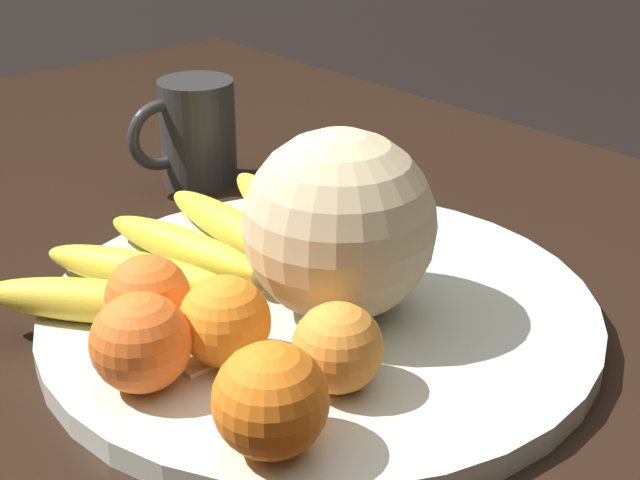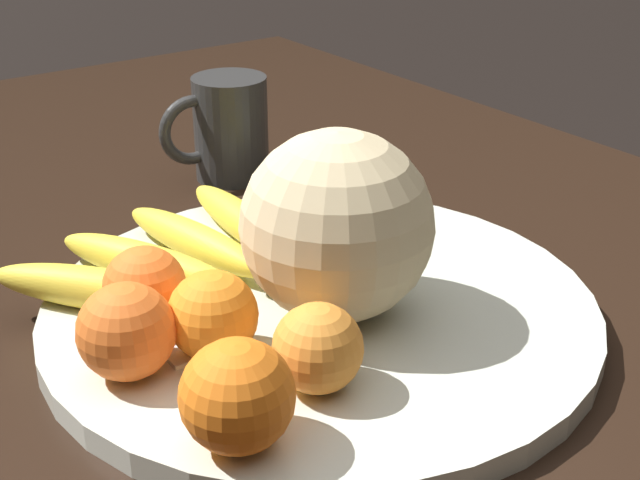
{
  "view_description": "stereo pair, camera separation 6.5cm",
  "coord_description": "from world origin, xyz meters",
  "px_view_note": "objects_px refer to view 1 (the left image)",
  "views": [
    {
      "loc": [
        0.45,
        -0.42,
        1.12
      ],
      "look_at": [
        0.02,
        -0.03,
        0.84
      ],
      "focal_mm": 50.0,
      "sensor_mm": 36.0,
      "label": 1
    },
    {
      "loc": [
        0.49,
        -0.37,
        1.12
      ],
      "look_at": [
        0.02,
        -0.03,
        0.84
      ],
      "focal_mm": 50.0,
      "sensor_mm": 36.0,
      "label": 2
    }
  ],
  "objects_px": {
    "orange_front_left": "(141,343)",
    "ceramic_mug": "(195,132)",
    "orange_back_right": "(338,348)",
    "produce_tag": "(177,348)",
    "orange_back_left": "(271,400)",
    "banana_bunch": "(190,250)",
    "orange_mid_center": "(148,297)",
    "fruit_bowl": "(320,309)",
    "orange_front_right": "(225,321)",
    "kitchen_table": "(331,396)",
    "melon": "(339,225)"
  },
  "relations": [
    {
      "from": "kitchen_table",
      "to": "orange_back_right",
      "type": "bearing_deg",
      "value": -41.37
    },
    {
      "from": "banana_bunch",
      "to": "orange_back_left",
      "type": "bearing_deg",
      "value": 145.6
    },
    {
      "from": "kitchen_table",
      "to": "produce_tag",
      "type": "relative_size",
      "value": 22.05
    },
    {
      "from": "fruit_bowl",
      "to": "ceramic_mug",
      "type": "xyz_separation_m",
      "value": [
        -0.3,
        0.1,
        0.04
      ]
    },
    {
      "from": "orange_mid_center",
      "to": "produce_tag",
      "type": "distance_m",
      "value": 0.04
    },
    {
      "from": "kitchen_table",
      "to": "orange_front_left",
      "type": "bearing_deg",
      "value": -81.68
    },
    {
      "from": "orange_front_left",
      "to": "ceramic_mug",
      "type": "distance_m",
      "value": 0.4
    },
    {
      "from": "fruit_bowl",
      "to": "ceramic_mug",
      "type": "bearing_deg",
      "value": 162.11
    },
    {
      "from": "banana_bunch",
      "to": "produce_tag",
      "type": "height_order",
      "value": "banana_bunch"
    },
    {
      "from": "kitchen_table",
      "to": "ceramic_mug",
      "type": "bearing_deg",
      "value": 166.77
    },
    {
      "from": "melon",
      "to": "ceramic_mug",
      "type": "bearing_deg",
      "value": 163.16
    },
    {
      "from": "kitchen_table",
      "to": "banana_bunch",
      "type": "xyz_separation_m",
      "value": [
        -0.09,
        -0.07,
        0.13
      ]
    },
    {
      "from": "orange_front_left",
      "to": "orange_front_right",
      "type": "bearing_deg",
      "value": 77.49
    },
    {
      "from": "orange_front_left",
      "to": "orange_back_left",
      "type": "xyz_separation_m",
      "value": [
        0.1,
        0.02,
        0.0
      ]
    },
    {
      "from": "ceramic_mug",
      "to": "orange_front_left",
      "type": "bearing_deg",
      "value": -39.79
    },
    {
      "from": "fruit_bowl",
      "to": "melon",
      "type": "bearing_deg",
      "value": -0.52
    },
    {
      "from": "kitchen_table",
      "to": "orange_mid_center",
      "type": "relative_size",
      "value": 27.02
    },
    {
      "from": "orange_front_right",
      "to": "ceramic_mug",
      "type": "xyz_separation_m",
      "value": [
        -0.32,
        0.2,
        0.01
      ]
    },
    {
      "from": "melon",
      "to": "orange_back_left",
      "type": "xyz_separation_m",
      "value": [
        0.09,
        -0.14,
        -0.04
      ]
    },
    {
      "from": "melon",
      "to": "produce_tag",
      "type": "relative_size",
      "value": 1.91
    },
    {
      "from": "orange_back_right",
      "to": "produce_tag",
      "type": "bearing_deg",
      "value": -153.74
    },
    {
      "from": "ceramic_mug",
      "to": "melon",
      "type": "bearing_deg",
      "value": -16.84
    },
    {
      "from": "banana_bunch",
      "to": "orange_front_left",
      "type": "relative_size",
      "value": 4.76
    },
    {
      "from": "banana_bunch",
      "to": "orange_front_right",
      "type": "relative_size",
      "value": 4.99
    },
    {
      "from": "fruit_bowl",
      "to": "orange_front_right",
      "type": "height_order",
      "value": "orange_front_right"
    },
    {
      "from": "kitchen_table",
      "to": "orange_front_right",
      "type": "xyz_separation_m",
      "value": [
        0.04,
        -0.13,
        0.14
      ]
    },
    {
      "from": "fruit_bowl",
      "to": "produce_tag",
      "type": "distance_m",
      "value": 0.12
    },
    {
      "from": "orange_back_left",
      "to": "orange_back_right",
      "type": "bearing_deg",
      "value": 105.65
    },
    {
      "from": "kitchen_table",
      "to": "melon",
      "type": "xyz_separation_m",
      "value": [
        0.04,
        -0.03,
        0.18
      ]
    },
    {
      "from": "orange_mid_center",
      "to": "orange_back_right",
      "type": "xyz_separation_m",
      "value": [
        0.13,
        0.05,
        -0.0
      ]
    },
    {
      "from": "banana_bunch",
      "to": "orange_mid_center",
      "type": "xyz_separation_m",
      "value": [
        0.06,
        -0.08,
        0.01
      ]
    },
    {
      "from": "kitchen_table",
      "to": "orange_front_right",
      "type": "height_order",
      "value": "orange_front_right"
    },
    {
      "from": "melon",
      "to": "orange_front_left",
      "type": "height_order",
      "value": "melon"
    },
    {
      "from": "orange_front_right",
      "to": "orange_back_left",
      "type": "xyz_separation_m",
      "value": [
        0.09,
        -0.04,
        0.0
      ]
    },
    {
      "from": "fruit_bowl",
      "to": "ceramic_mug",
      "type": "height_order",
      "value": "ceramic_mug"
    },
    {
      "from": "ceramic_mug",
      "to": "orange_mid_center",
      "type": "bearing_deg",
      "value": -40.52
    },
    {
      "from": "fruit_bowl",
      "to": "orange_front_right",
      "type": "bearing_deg",
      "value": -79.24
    },
    {
      "from": "orange_front_left",
      "to": "orange_back_left",
      "type": "height_order",
      "value": "orange_back_left"
    },
    {
      "from": "kitchen_table",
      "to": "orange_front_left",
      "type": "height_order",
      "value": "orange_front_left"
    },
    {
      "from": "fruit_bowl",
      "to": "orange_front_left",
      "type": "bearing_deg",
      "value": -87.48
    },
    {
      "from": "banana_bunch",
      "to": "orange_front_left",
      "type": "xyz_separation_m",
      "value": [
        0.12,
        -0.12,
        0.02
      ]
    },
    {
      "from": "kitchen_table",
      "to": "orange_back_left",
      "type": "height_order",
      "value": "orange_back_left"
    },
    {
      "from": "produce_tag",
      "to": "orange_back_right",
      "type": "bearing_deg",
      "value": 28.08
    },
    {
      "from": "orange_front_left",
      "to": "orange_mid_center",
      "type": "distance_m",
      "value": 0.06
    },
    {
      "from": "ceramic_mug",
      "to": "orange_front_right",
      "type": "bearing_deg",
      "value": -31.96
    },
    {
      "from": "fruit_bowl",
      "to": "orange_back_right",
      "type": "bearing_deg",
      "value": -36.49
    },
    {
      "from": "orange_back_right",
      "to": "produce_tag",
      "type": "height_order",
      "value": "orange_back_right"
    },
    {
      "from": "banana_bunch",
      "to": "orange_back_left",
      "type": "xyz_separation_m",
      "value": [
        0.22,
        -0.1,
        0.02
      ]
    },
    {
      "from": "fruit_bowl",
      "to": "orange_front_left",
      "type": "xyz_separation_m",
      "value": [
        0.01,
        -0.16,
        0.04
      ]
    },
    {
      "from": "banana_bunch",
      "to": "ceramic_mug",
      "type": "bearing_deg",
      "value": -47.15
    }
  ]
}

